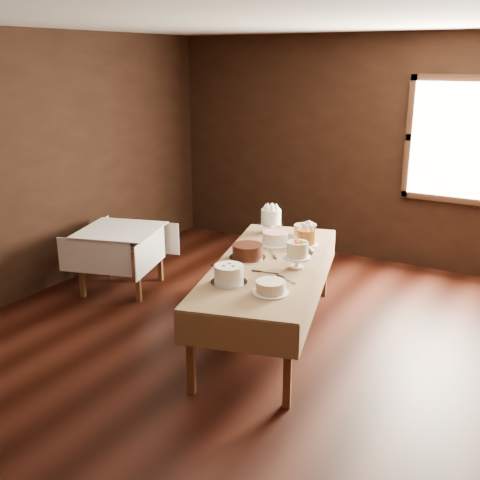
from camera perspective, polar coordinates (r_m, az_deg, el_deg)
name	(u,v)px	position (r m, az deg, el deg)	size (l,w,h in m)	color
floor	(229,345)	(5.38, -1.10, -10.25)	(5.00, 6.00, 0.01)	black
ceiling	(227,17)	(4.77, -1.31, 21.03)	(5.00, 6.00, 0.01)	beige
wall_back	(352,149)	(7.56, 10.98, 8.78)	(5.00, 0.02, 2.80)	black
wall_left	(26,168)	(6.54, -20.32, 6.68)	(0.02, 6.00, 2.80)	black
window	(460,141)	(7.15, 20.85, 9.10)	(1.10, 0.05, 1.30)	#FFEABF
display_table	(270,268)	(5.27, 2.93, -2.78)	(1.54, 2.54, 0.74)	#4F301D
side_table	(120,236)	(6.54, -11.68, 0.38)	(1.04, 1.04, 0.70)	#4F301D
cake_meringue	(271,222)	(6.11, 3.06, 1.81)	(0.29, 0.29, 0.27)	silver
cake_speckled	(303,231)	(6.04, 6.25, 0.91)	(0.25, 0.25, 0.12)	white
cake_lattice	(275,239)	(5.75, 3.46, 0.10)	(0.31, 0.31, 0.12)	white
cake_caramel	(306,238)	(5.75, 6.52, 0.23)	(0.26, 0.26, 0.16)	white
cake_chocolate	(248,252)	(5.34, 0.76, -1.16)	(0.39, 0.39, 0.13)	silver
cake_flowers	(297,256)	(5.10, 5.64, -1.59)	(0.25, 0.25, 0.25)	white
cake_swirl	(229,275)	(4.75, -1.10, -3.43)	(0.30, 0.30, 0.15)	silver
cake_cream	(271,288)	(4.57, 3.02, -4.69)	(0.29, 0.29, 0.10)	white
cake_server_a	(270,273)	(4.99, 2.98, -3.25)	(0.24, 0.03, 0.01)	silver
cake_server_b	(289,281)	(4.83, 4.88, -4.04)	(0.24, 0.03, 0.01)	silver
cake_server_c	(273,253)	(5.49, 3.22, -1.32)	(0.24, 0.03, 0.01)	silver
cake_server_d	(306,255)	(5.47, 6.53, -1.47)	(0.24, 0.03, 0.01)	silver
cake_server_e	(227,269)	(5.09, -1.32, -2.83)	(0.24, 0.03, 0.01)	silver
flower_vase	(308,250)	(5.44, 6.68, -0.97)	(0.11, 0.11, 0.12)	#2D2823
flower_bouquet	(308,231)	(5.39, 6.74, 0.84)	(0.14, 0.14, 0.20)	white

